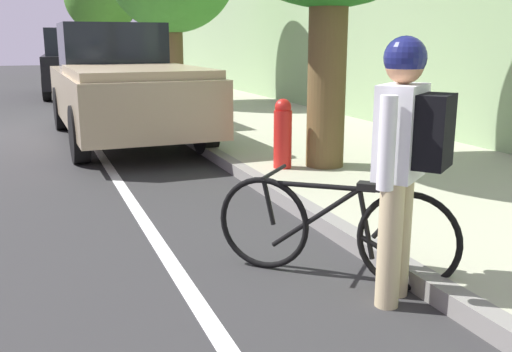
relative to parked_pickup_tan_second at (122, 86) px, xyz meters
name	(u,v)px	position (x,y,z in m)	size (l,w,h in m)	color
ground	(53,131)	(-1.10, 1.35, -0.90)	(61.77, 61.77, 0.00)	#2E2E2E
sidewalk	(249,118)	(2.79, 1.35, -0.83)	(3.58, 38.61, 0.14)	#A4A68C
curb_edge	(161,122)	(0.92, 1.35, -0.83)	(0.16, 38.61, 0.14)	gray
lane_stripe_bike_edge	(84,130)	(-0.55, 1.35, -0.90)	(0.12, 38.61, 0.01)	white
building_facade	(337,11)	(4.83, 1.35, 1.37)	(0.50, 38.61, 4.53)	#88A374
parked_pickup_tan_second	(122,86)	(0.00, 0.00, 0.00)	(2.11, 5.34, 1.95)	tan
parked_suv_black_mid	(77,62)	(-0.05, 8.55, 0.13)	(2.20, 4.81, 1.99)	black
bicycle_at_curb	(333,229)	(0.46, -6.52, -0.53)	(1.29, 1.23, 0.75)	black
cyclist_with_backpack	(405,146)	(0.67, -6.99, 0.12)	(0.55, 0.53, 1.68)	#C6B284
fire_hydrant	(283,133)	(1.35, -3.63, -0.34)	(0.22, 0.22, 0.84)	red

